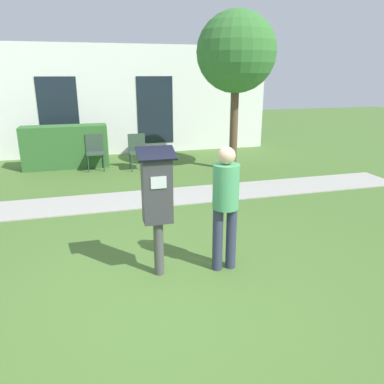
{
  "coord_description": "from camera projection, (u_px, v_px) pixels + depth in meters",
  "views": [
    {
      "loc": [
        -0.63,
        -3.62,
        2.4
      ],
      "look_at": [
        0.5,
        0.45,
        1.05
      ],
      "focal_mm": 35.0,
      "sensor_mm": 36.0,
      "label": 1
    }
  ],
  "objects": [
    {
      "name": "ground_plane",
      "position": [
        160.0,
        296.0,
        4.21
      ],
      "size": [
        40.0,
        40.0,
        0.0
      ],
      "primitive_type": "plane",
      "color": "#476B2D"
    },
    {
      "name": "sidewalk",
      "position": [
        127.0,
        200.0,
        7.34
      ],
      "size": [
        12.0,
        1.1,
        0.02
      ],
      "color": "#A3A099",
      "rests_on": "ground"
    },
    {
      "name": "building_facade",
      "position": [
        108.0,
        101.0,
        11.1
      ],
      "size": [
        10.0,
        0.26,
        3.2
      ],
      "color": "white",
      "rests_on": "ground"
    },
    {
      "name": "parking_meter",
      "position": [
        157.0,
        196.0,
        4.38
      ],
      "size": [
        0.44,
        0.31,
        1.59
      ],
      "color": "#4C4C4C",
      "rests_on": "ground"
    },
    {
      "name": "person_standing",
      "position": [
        226.0,
        200.0,
        4.54
      ],
      "size": [
        0.32,
        0.32,
        1.58
      ],
      "rotation": [
        0.0,
        0.0,
        0.68
      ],
      "color": "#333851",
      "rests_on": "ground"
    },
    {
      "name": "outdoor_chair_left",
      "position": [
        95.0,
        149.0,
        9.58
      ],
      "size": [
        0.44,
        0.44,
        0.9
      ],
      "rotation": [
        0.0,
        0.0,
        0.3
      ],
      "color": "#334738",
      "rests_on": "ground"
    },
    {
      "name": "outdoor_chair_middle",
      "position": [
        137.0,
        149.0,
        9.65
      ],
      "size": [
        0.44,
        0.44,
        0.9
      ],
      "rotation": [
        0.0,
        0.0,
        0.27
      ],
      "color": "#334738",
      "rests_on": "ground"
    },
    {
      "name": "hedge_row",
      "position": [
        66.0,
        147.0,
        9.77
      ],
      "size": [
        2.15,
        0.6,
        1.1
      ],
      "color": "#33662D",
      "rests_on": "ground"
    },
    {
      "name": "tree",
      "position": [
        236.0,
        53.0,
        8.87
      ],
      "size": [
        1.9,
        1.9,
        3.82
      ],
      "color": "brown",
      "rests_on": "ground"
    }
  ]
}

